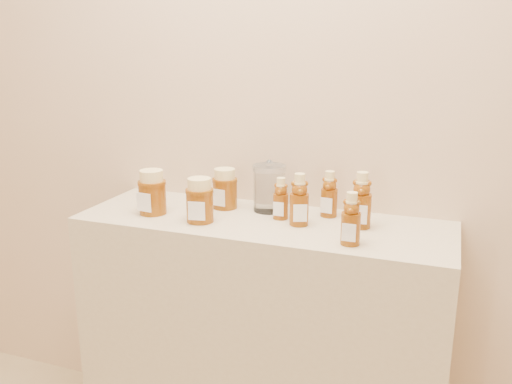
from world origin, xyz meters
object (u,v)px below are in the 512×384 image
at_px(display_table, 262,344).
at_px(glass_canister, 269,186).
at_px(honey_jar_left, 152,192).
at_px(bear_bottle_front_left, 299,196).
at_px(bear_bottle_back_left, 281,196).

xyz_separation_m(display_table, glass_canister, (-0.01, 0.10, 0.54)).
distance_m(display_table, honey_jar_left, 0.64).
height_order(bear_bottle_front_left, honey_jar_left, bear_bottle_front_left).
bearing_deg(glass_canister, display_table, -83.23).
distance_m(display_table, bear_bottle_back_left, 0.53).
bearing_deg(bear_bottle_back_left, honey_jar_left, -168.22).
xyz_separation_m(display_table, bear_bottle_front_left, (0.12, -0.00, 0.54)).
height_order(honey_jar_left, glass_canister, glass_canister).
bearing_deg(bear_bottle_back_left, display_table, -145.99).
xyz_separation_m(bear_bottle_front_left, honey_jar_left, (-0.49, -0.05, -0.02)).
bearing_deg(bear_bottle_back_left, bear_bottle_front_left, -29.66).
height_order(display_table, glass_canister, glass_canister).
height_order(bear_bottle_back_left, glass_canister, glass_canister).
xyz_separation_m(bear_bottle_back_left, bear_bottle_front_left, (0.07, -0.04, 0.02)).
height_order(bear_bottle_back_left, honey_jar_left, bear_bottle_back_left).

